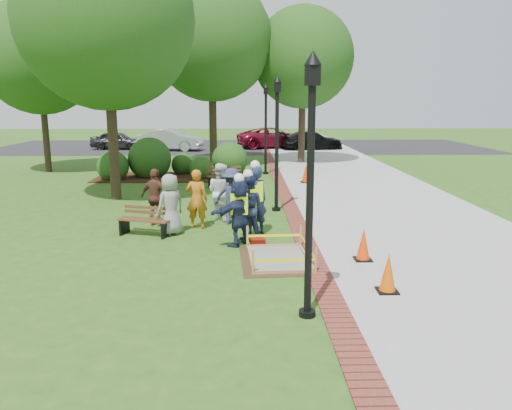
{
  "coord_description": "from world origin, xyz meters",
  "views": [
    {
      "loc": [
        0.21,
        -10.72,
        3.55
      ],
      "look_at": [
        0.5,
        1.2,
        1.0
      ],
      "focal_mm": 35.0,
      "sensor_mm": 36.0,
      "label": 1
    }
  ],
  "objects_px": {
    "hivis_worker_b": "(255,198)",
    "hivis_worker_c": "(248,205)",
    "lamp_near": "(310,168)",
    "hivis_worker_a": "(239,210)",
    "cone_front": "(388,274)",
    "wet_concrete_pad": "(279,250)",
    "bench_near": "(145,227)"
  },
  "relations": [
    {
      "from": "cone_front",
      "to": "hivis_worker_b",
      "type": "distance_m",
      "value": 4.84
    },
    {
      "from": "cone_front",
      "to": "hivis_worker_b",
      "type": "height_order",
      "value": "hivis_worker_b"
    },
    {
      "from": "lamp_near",
      "to": "hivis_worker_c",
      "type": "height_order",
      "value": "lamp_near"
    },
    {
      "from": "hivis_worker_b",
      "to": "hivis_worker_c",
      "type": "height_order",
      "value": "hivis_worker_b"
    },
    {
      "from": "bench_near",
      "to": "hivis_worker_a",
      "type": "height_order",
      "value": "hivis_worker_a"
    },
    {
      "from": "wet_concrete_pad",
      "to": "bench_near",
      "type": "relative_size",
      "value": 1.63
    },
    {
      "from": "cone_front",
      "to": "hivis_worker_b",
      "type": "relative_size",
      "value": 0.38
    },
    {
      "from": "wet_concrete_pad",
      "to": "bench_near",
      "type": "bearing_deg",
      "value": 148.09
    },
    {
      "from": "wet_concrete_pad",
      "to": "cone_front",
      "type": "relative_size",
      "value": 3.14
    },
    {
      "from": "cone_front",
      "to": "lamp_near",
      "type": "xyz_separation_m",
      "value": [
        -1.62,
        -0.98,
        2.11
      ]
    },
    {
      "from": "bench_near",
      "to": "cone_front",
      "type": "relative_size",
      "value": 1.93
    },
    {
      "from": "bench_near",
      "to": "hivis_worker_a",
      "type": "relative_size",
      "value": 0.82
    },
    {
      "from": "lamp_near",
      "to": "wet_concrete_pad",
      "type": "bearing_deg",
      "value": 95.15
    },
    {
      "from": "hivis_worker_a",
      "to": "lamp_near",
      "type": "bearing_deg",
      "value": -74.39
    },
    {
      "from": "bench_near",
      "to": "hivis_worker_b",
      "type": "xyz_separation_m",
      "value": [
        2.91,
        0.07,
        0.74
      ]
    },
    {
      "from": "hivis_worker_b",
      "to": "hivis_worker_c",
      "type": "distance_m",
      "value": 0.56
    },
    {
      "from": "bench_near",
      "to": "hivis_worker_c",
      "type": "xyz_separation_m",
      "value": [
        2.72,
        -0.46,
        0.66
      ]
    },
    {
      "from": "bench_near",
      "to": "hivis_worker_b",
      "type": "bearing_deg",
      "value": 1.36
    },
    {
      "from": "bench_near",
      "to": "lamp_near",
      "type": "relative_size",
      "value": 0.34
    },
    {
      "from": "hivis_worker_b",
      "to": "hivis_worker_a",
      "type": "bearing_deg",
      "value": -111.98
    },
    {
      "from": "hivis_worker_b",
      "to": "cone_front",
      "type": "bearing_deg",
      "value": -60.37
    },
    {
      "from": "cone_front",
      "to": "hivis_worker_b",
      "type": "xyz_separation_m",
      "value": [
        -2.38,
        4.18,
        0.61
      ]
    },
    {
      "from": "lamp_near",
      "to": "hivis_worker_a",
      "type": "distance_m",
      "value": 4.59
    },
    {
      "from": "hivis_worker_a",
      "to": "wet_concrete_pad",
      "type": "bearing_deg",
      "value": -52.79
    },
    {
      "from": "bench_near",
      "to": "hivis_worker_a",
      "type": "xyz_separation_m",
      "value": [
        2.51,
        -0.94,
        0.65
      ]
    },
    {
      "from": "wet_concrete_pad",
      "to": "hivis_worker_b",
      "type": "relative_size",
      "value": 1.21
    },
    {
      "from": "cone_front",
      "to": "wet_concrete_pad",
      "type": "bearing_deg",
      "value": 133.52
    },
    {
      "from": "hivis_worker_b",
      "to": "hivis_worker_c",
      "type": "bearing_deg",
      "value": -109.83
    },
    {
      "from": "bench_near",
      "to": "cone_front",
      "type": "bearing_deg",
      "value": -37.83
    },
    {
      "from": "bench_near",
      "to": "hivis_worker_b",
      "type": "distance_m",
      "value": 3.01
    },
    {
      "from": "wet_concrete_pad",
      "to": "bench_near",
      "type": "distance_m",
      "value": 4.0
    },
    {
      "from": "lamp_near",
      "to": "hivis_worker_b",
      "type": "distance_m",
      "value": 5.43
    }
  ]
}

